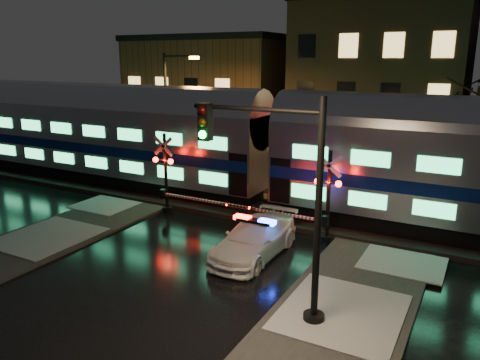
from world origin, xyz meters
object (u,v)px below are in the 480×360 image
object	(u,v)px
traffic_light	(283,205)
streetlight	(170,106)
police_car	(254,239)
crossing_signal_left	(171,182)
crossing_signal_right	(319,205)

from	to	relation	value
traffic_light	streetlight	bearing A→B (deg)	124.74
police_car	crossing_signal_left	bearing A→B (deg)	157.04
police_car	crossing_signal_right	bearing A→B (deg)	56.88
traffic_light	streetlight	distance (m)	18.70
traffic_light	streetlight	world-z (taller)	streetlight
crossing_signal_left	streetlight	size ratio (longest dim) A/B	0.72
crossing_signal_left	streetlight	world-z (taller)	streetlight
police_car	crossing_signal_right	world-z (taller)	crossing_signal_right
police_car	crossing_signal_left	world-z (taller)	crossing_signal_left
crossing_signal_left	crossing_signal_right	bearing A→B (deg)	-0.01
crossing_signal_left	traffic_light	size ratio (longest dim) A/B	0.86
police_car	crossing_signal_left	xyz separation A→B (m)	(-5.92, 2.58, 0.95)
traffic_light	police_car	bearing A→B (deg)	115.14
traffic_light	streetlight	xyz separation A→B (m)	(-13.53, 12.87, 1.01)
police_car	streetlight	world-z (taller)	streetlight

